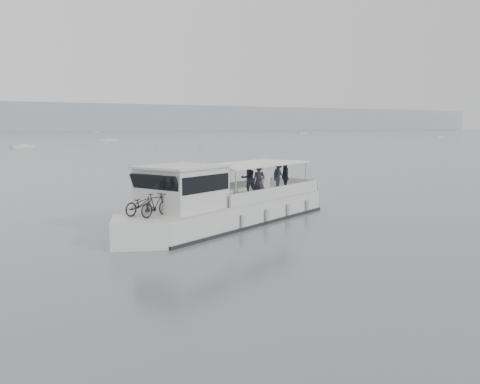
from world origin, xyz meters
TOP-DOWN VIEW (x-y plane):
  - ground at (0.00, 0.00)m, footprint 1400.00×1400.00m
  - tour_boat at (-3.74, -0.85)m, footprint 14.43×8.70m

SIDE VIEW (x-z plane):
  - ground at x=0.00m, z-range 0.00..0.00m
  - tour_boat at x=-3.74m, z-range -2.11..4.17m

